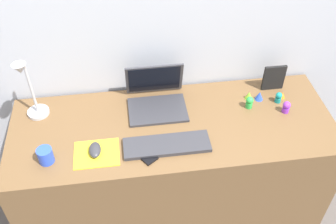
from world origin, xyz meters
name	(u,v)px	position (x,y,z in m)	size (l,w,h in m)	color
ground_plane	(172,207)	(0.00, 0.00, 0.00)	(6.00, 6.00, 0.00)	#59514C
back_wall	(164,87)	(0.00, 0.34, 0.70)	(2.83, 0.05, 1.41)	#B2B7C1
desk	(173,171)	(0.00, 0.00, 0.37)	(1.63, 0.60, 0.74)	brown
laptop	(156,96)	(-0.07, 0.17, 0.79)	(0.30, 0.26, 0.21)	#333338
keyboard	(167,145)	(-0.05, -0.14, 0.75)	(0.41, 0.13, 0.02)	#333338
mousepad	(97,154)	(-0.38, -0.14, 0.74)	(0.21, 0.17, 0.00)	yellow
mouse	(95,150)	(-0.39, -0.13, 0.76)	(0.06, 0.10, 0.03)	#333338
cell_phone	(144,154)	(-0.16, -0.18, 0.74)	(0.06, 0.13, 0.01)	black
desk_lamp	(30,91)	(-0.68, 0.14, 0.92)	(0.11, 0.16, 0.37)	#B7B7BC
picture_frame	(274,78)	(0.58, 0.21, 0.81)	(0.12, 0.02, 0.15)	black
coffee_mug	(45,156)	(-0.61, -0.15, 0.78)	(0.07, 0.07, 0.08)	blue
toy_figurine_blue	(259,96)	(0.48, 0.13, 0.76)	(0.04, 0.04, 0.05)	blue
toy_figurine_orange	(282,95)	(0.61, 0.12, 0.76)	(0.03, 0.03, 0.04)	orange
toy_figurine_purple	(286,107)	(0.59, 0.01, 0.77)	(0.04, 0.04, 0.07)	purple
toy_figurine_lime	(249,95)	(0.43, 0.14, 0.76)	(0.04, 0.04, 0.04)	#8CDB33
toy_figurine_green	(249,102)	(0.41, 0.07, 0.78)	(0.04, 0.04, 0.07)	green
toy_figurine_teal	(279,97)	(0.58, 0.09, 0.77)	(0.03, 0.03, 0.06)	teal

